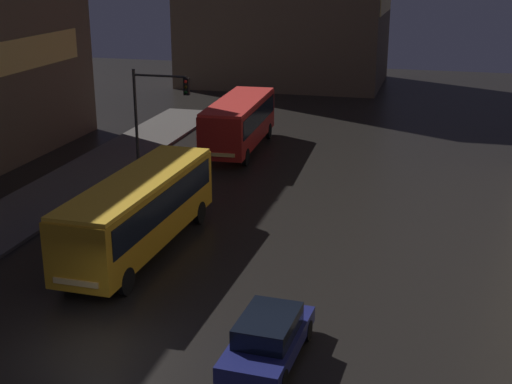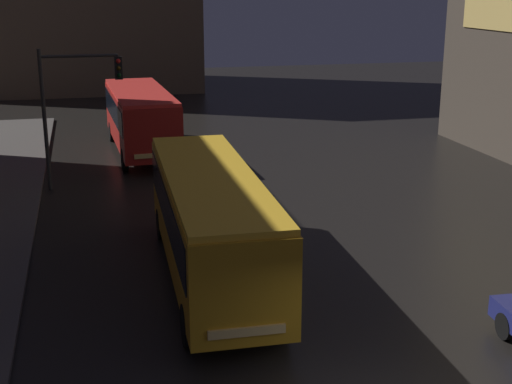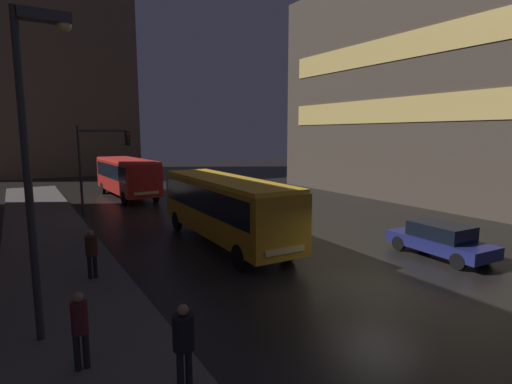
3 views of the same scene
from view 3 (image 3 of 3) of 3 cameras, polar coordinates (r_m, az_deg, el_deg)
name	(u,v)px [view 3 (image 3 of 3)]	position (r m, az deg, el deg)	size (l,w,h in m)	color
ground_plane	(379,288)	(14.43, 17.11, -12.96)	(120.00, 120.00, 0.00)	black
sidewalk_left	(54,252)	(19.53, -26.86, -7.64)	(4.00, 48.00, 0.15)	#56514C
building_right_block	(432,88)	(35.83, 23.89, 13.45)	(10.07, 25.63, 17.53)	#4C4238
building_far_backdrop	(54,80)	(58.29, -26.93, 14.08)	(18.07, 12.00, 23.70)	brown
bus_near	(224,203)	(18.71, -4.53, -1.62)	(2.71, 10.26, 3.11)	orange
bus_far	(127,174)	(33.77, -17.97, 2.47)	(2.97, 9.50, 3.12)	#AD1E19
car_taxi	(440,239)	(18.62, 24.84, -6.18)	(2.04, 4.37, 1.41)	navy
pedestrian_near	(184,338)	(8.39, -10.29, -19.80)	(0.61, 0.61, 1.75)	black
pedestrian_mid	(80,325)	(9.62, -23.86, -16.95)	(0.39, 0.39, 1.73)	black
pedestrian_far	(91,249)	(15.06, -22.46, -7.59)	(0.53, 0.53, 1.72)	black
traffic_light_main	(99,154)	(27.46, -21.54, 5.02)	(3.21, 0.35, 5.63)	#2D2D2D
street_lamp_sidewalk	(35,128)	(10.62, -29.01, 8.04)	(1.25, 0.36, 7.79)	#2D2D2D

